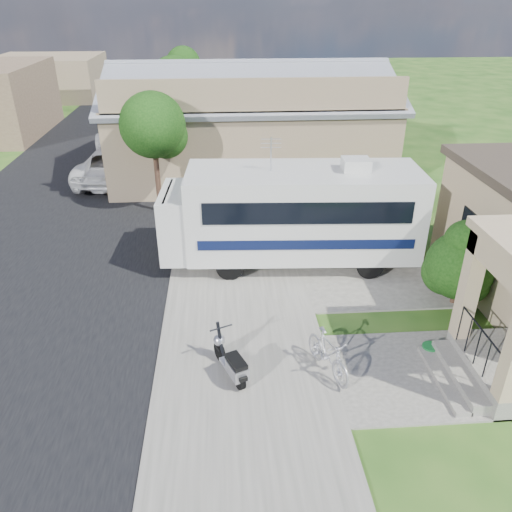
{
  "coord_description": "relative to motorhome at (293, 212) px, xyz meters",
  "views": [
    {
      "loc": [
        -1.35,
        -9.41,
        7.6
      ],
      "look_at": [
        -0.5,
        2.5,
        1.3
      ],
      "focal_mm": 35.0,
      "sensor_mm": 36.0,
      "label": 1
    }
  ],
  "objects": [
    {
      "name": "scooter",
      "position": [
        -2.05,
        -5.31,
        -1.24
      ],
      "size": [
        0.83,
        1.47,
        1.01
      ],
      "rotation": [
        0.0,
        0.0,
        0.4
      ],
      "color": "black",
      "rests_on": "ground"
    },
    {
      "name": "warehouse",
      "position": [
        -0.77,
        9.47,
        0.29
      ],
      "size": [
        12.5,
        8.4,
        5.04
      ],
      "color": "#836C51",
      "rests_on": "ground"
    },
    {
      "name": "street_tree_b",
      "position": [
        -4.47,
        14.56,
        1.69
      ],
      "size": [
        2.44,
        2.4,
        4.73
      ],
      "color": "black",
      "rests_on": "ground"
    },
    {
      "name": "shrub",
      "position": [
        4.18,
        -2.66,
        -0.43
      ],
      "size": [
        2.02,
        1.92,
        2.47
      ],
      "color": "black",
      "rests_on": "ground"
    },
    {
      "name": "driveway_slab",
      "position": [
        0.73,
        0.01,
        -1.68
      ],
      "size": [
        7.0,
        6.0,
        0.05
      ],
      "primitive_type": "cube",
      "color": "#5C5953",
      "rests_on": "ground"
    },
    {
      "name": "street_slab",
      "position": [
        -8.27,
        5.51,
        -1.69
      ],
      "size": [
        9.0,
        80.0,
        0.02
      ],
      "primitive_type": "cube",
      "color": "black",
      "rests_on": "ground"
    },
    {
      "name": "sidewalk_slab",
      "position": [
        -1.77,
        5.51,
        -1.67
      ],
      "size": [
        4.0,
        80.0,
        0.06
      ],
      "primitive_type": "cube",
      "color": "#5C5953",
      "rests_on": "ground"
    },
    {
      "name": "pickup_truck",
      "position": [
        -6.83,
        8.56,
        -0.91
      ],
      "size": [
        3.41,
        5.99,
        1.58
      ],
      "primitive_type": "imported",
      "rotation": [
        0.0,
        0.0,
        3.0
      ],
      "color": "silver",
      "rests_on": "ground"
    },
    {
      "name": "bicycle",
      "position": [
        0.09,
        -5.33,
        -1.2
      ],
      "size": [
        1.03,
        1.74,
        1.01
      ],
      "primitive_type": "imported",
      "rotation": [
        0.0,
        0.0,
        0.36
      ],
      "color": "#B2B1BA",
      "rests_on": "ground"
    },
    {
      "name": "garden_hose",
      "position": [
        2.69,
        -4.76,
        -1.61
      ],
      "size": [
        0.39,
        0.39,
        0.17
      ],
      "primitive_type": "cylinder",
      "color": "#125D26",
      "rests_on": "ground"
    },
    {
      "name": "ground",
      "position": [
        -0.77,
        -4.49,
        -1.7
      ],
      "size": [
        120.0,
        120.0,
        0.0
      ],
      "primitive_type": "plane",
      "color": "#1A4312"
    },
    {
      "name": "street_tree_a",
      "position": [
        -4.47,
        4.56,
        1.55
      ],
      "size": [
        2.44,
        2.4,
        4.58
      ],
      "color": "black",
      "rests_on": "ground"
    },
    {
      "name": "motorhome",
      "position": [
        0.0,
        0.0,
        0.0
      ],
      "size": [
        7.84,
        2.85,
        3.96
      ],
      "rotation": [
        0.0,
        0.0,
        -0.05
      ],
      "color": "#B7B8B3",
      "rests_on": "ground"
    },
    {
      "name": "street_tree_c",
      "position": [
        -4.47,
        23.56,
        1.4
      ],
      "size": [
        2.44,
        2.4,
        4.42
      ],
      "color": "black",
      "rests_on": "ground"
    },
    {
      "name": "van",
      "position": [
        -7.32,
        14.91,
        -0.73
      ],
      "size": [
        2.72,
        6.67,
        1.94
      ],
      "primitive_type": "imported",
      "rotation": [
        0.0,
        0.0,
        0.0
      ],
      "color": "silver",
      "rests_on": "ground"
    },
    {
      "name": "distant_bldg_near",
      "position": [
        -15.77,
        29.51,
        -0.1
      ],
      "size": [
        8.0,
        7.0,
        3.2
      ],
      "primitive_type": "cube",
      "color": "#836C51",
      "rests_on": "ground"
    },
    {
      "name": "walk_slab",
      "position": [
        2.23,
        -5.49,
        -1.68
      ],
      "size": [
        4.0,
        3.0,
        0.05
      ],
      "primitive_type": "cube",
      "color": "#5C5953",
      "rests_on": "ground"
    }
  ]
}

